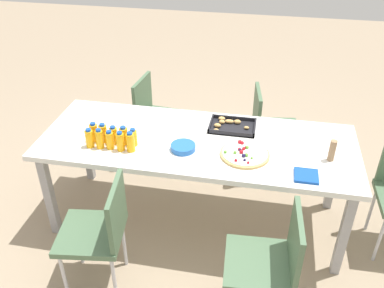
{
  "coord_description": "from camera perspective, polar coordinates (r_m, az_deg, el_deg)",
  "views": [
    {
      "loc": [
        0.45,
        -2.5,
        2.37
      ],
      "look_at": [
        -0.02,
        -0.09,
        0.78
      ],
      "focal_mm": 39.15,
      "sensor_mm": 36.0,
      "label": 1
    }
  ],
  "objects": [
    {
      "name": "juice_bottle_0",
      "position": [
        2.99,
        -13.8,
        0.75
      ],
      "size": [
        0.06,
        0.06,
        0.14
      ],
      "color": "#F9AD14",
      "rests_on": "party_table"
    },
    {
      "name": "juice_bottle_8",
      "position": [
        2.98,
        -9.29,
        1.13
      ],
      "size": [
        0.06,
        0.06,
        0.14
      ],
      "color": "#FAAE14",
      "rests_on": "party_table"
    },
    {
      "name": "juice_bottle_9",
      "position": [
        2.95,
        -8.01,
        0.87
      ],
      "size": [
        0.05,
        0.05,
        0.13
      ],
      "color": "#FAAF14",
      "rests_on": "party_table"
    },
    {
      "name": "juice_bottle_5",
      "position": [
        3.05,
        -13.22,
        1.56
      ],
      "size": [
        0.06,
        0.06,
        0.14
      ],
      "color": "#F9AD14",
      "rests_on": "party_table"
    },
    {
      "name": "cardboard_tube",
      "position": [
        2.91,
        18.56,
        -0.85
      ],
      "size": [
        0.04,
        0.04,
        0.15
      ],
      "primitive_type": "cylinder",
      "color": "#9E7A56",
      "rests_on": "party_table"
    },
    {
      "name": "juice_bottle_6",
      "position": [
        3.02,
        -12.02,
        1.44
      ],
      "size": [
        0.06,
        0.06,
        0.14
      ],
      "color": "#FAAF14",
      "rests_on": "party_table"
    },
    {
      "name": "juice_bottle_7",
      "position": [
        2.99,
        -10.66,
        1.17
      ],
      "size": [
        0.06,
        0.06,
        0.14
      ],
      "color": "#FAAE14",
      "rests_on": "party_table"
    },
    {
      "name": "juice_bottle_1",
      "position": [
        2.96,
        -12.49,
        0.66
      ],
      "size": [
        0.05,
        0.05,
        0.15
      ],
      "color": "#F9AD14",
      "rests_on": "party_table"
    },
    {
      "name": "juice_bottle_2",
      "position": [
        2.94,
        -11.14,
        0.52
      ],
      "size": [
        0.06,
        0.06,
        0.14
      ],
      "color": "#F9AC14",
      "rests_on": "party_table"
    },
    {
      "name": "party_table",
      "position": [
        3.05,
        0.73,
        -0.45
      ],
      "size": [
        2.27,
        0.86,
        0.76
      ],
      "color": "white",
      "rests_on": "ground_plane"
    },
    {
      "name": "juice_bottle_4",
      "position": [
        2.89,
        -8.38,
        0.25
      ],
      "size": [
        0.06,
        0.06,
        0.15
      ],
      "color": "#F9AE14",
      "rests_on": "party_table"
    },
    {
      "name": "chair_far_right",
      "position": [
        3.75,
        10.45,
        2.54
      ],
      "size": [
        0.45,
        0.45,
        0.83
      ],
      "rotation": [
        0.0,
        0.0,
        -1.43
      ],
      "color": "#4C6B4C",
      "rests_on": "ground_plane"
    },
    {
      "name": "plate_stack",
      "position": [
        2.89,
        -1.22,
        -0.44
      ],
      "size": [
        0.17,
        0.17,
        0.04
      ],
      "color": "blue",
      "rests_on": "party_table"
    },
    {
      "name": "chair_near_left",
      "position": [
        2.73,
        -12.34,
        -11.16
      ],
      "size": [
        0.45,
        0.45,
        0.83
      ],
      "rotation": [
        0.0,
        0.0,
        1.71
      ],
      "color": "#4C6B4C",
      "rests_on": "ground_plane"
    },
    {
      "name": "ground_plane",
      "position": [
        3.47,
        0.65,
        -10.01
      ],
      "size": [
        12.0,
        12.0,
        0.0
      ],
      "primitive_type": "plane",
      "color": "gray"
    },
    {
      "name": "juice_bottle_3",
      "position": [
        2.91,
        -9.74,
        0.32
      ],
      "size": [
        0.05,
        0.05,
        0.15
      ],
      "color": "#FAAD14",
      "rests_on": "party_table"
    },
    {
      "name": "snack_tray",
      "position": [
        3.17,
        5.35,
        2.5
      ],
      "size": [
        0.34,
        0.24,
        0.04
      ],
      "color": "black",
      "rests_on": "party_table"
    },
    {
      "name": "napkin_stack",
      "position": [
        2.74,
        15.3,
        -4.19
      ],
      "size": [
        0.15,
        0.15,
        0.02
      ],
      "primitive_type": "cube",
      "color": "#194CA5",
      "rests_on": "party_table"
    },
    {
      "name": "chair_far_left",
      "position": [
        3.9,
        -5.05,
        4.19
      ],
      "size": [
        0.44,
        0.44,
        0.83
      ],
      "rotation": [
        0.0,
        0.0,
        -1.67
      ],
      "color": "#4C6B4C",
      "rests_on": "ground_plane"
    },
    {
      "name": "chair_near_right",
      "position": [
        2.54,
        10.8,
        -15.17
      ],
      "size": [
        0.42,
        0.42,
        0.83
      ],
      "rotation": [
        0.0,
        0.0,
        1.63
      ],
      "color": "#4C6B4C",
      "rests_on": "ground_plane"
    },
    {
      "name": "fruit_pizza",
      "position": [
        2.86,
        7.18,
        -1.33
      ],
      "size": [
        0.34,
        0.34,
        0.05
      ],
      "color": "tan",
      "rests_on": "party_table"
    }
  ]
}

